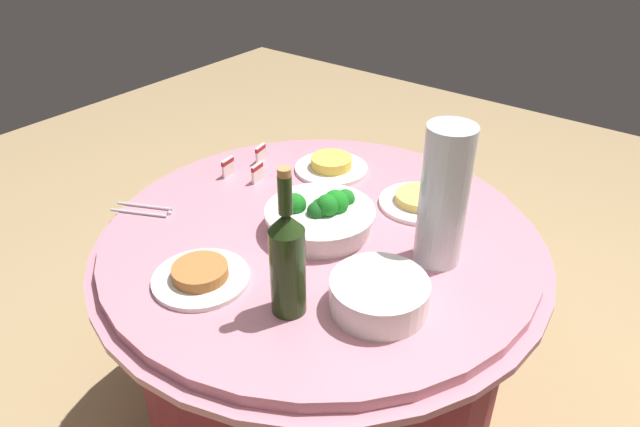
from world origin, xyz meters
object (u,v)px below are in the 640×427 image
Objects in this scene: plate_stack at (379,295)px; wine_bottle at (287,260)px; broccoli_bowl at (321,216)px; food_plate_fried_egg at (331,166)px; decorative_fruit_vase at (443,200)px; label_placard_mid at (228,166)px; label_placard_rear at (257,172)px; food_plate_peanuts at (201,276)px; food_plate_noodles at (419,201)px; serving_tongs at (144,210)px; label_placard_front at (261,153)px.

wine_bottle is (0.12, -0.15, 0.09)m from plate_stack.
food_plate_fried_egg is (-0.28, -0.17, -0.02)m from broccoli_bowl.
decorative_fruit_vase is 0.70m from label_placard_mid.
food_plate_fried_egg is 4.00× the size of label_placard_rear.
wine_bottle reaches higher than food_plate_fried_egg.
decorative_fruit_vase reaches higher than food_plate_peanuts.
plate_stack reaches higher than food_plate_noodles.
decorative_fruit_vase is 0.79m from serving_tongs.
food_plate_fried_egg reaches higher than serving_tongs.
food_plate_noodles is (-0.42, -0.14, -0.02)m from plate_stack.
label_placard_rear is (-0.09, -0.30, -0.01)m from broccoli_bowl.
wine_bottle reaches higher than broccoli_bowl.
food_plate_peanuts is at bearing 29.45° from label_placard_front.
food_plate_fried_egg is 0.23m from label_placard_rear.
label_placard_rear is at bearing -130.63° from wine_bottle.
decorative_fruit_vase is 1.55× the size of food_plate_fried_egg.
decorative_fruit_vase reaches higher than label_placard_mid.
label_placard_rear reaches higher than food_plate_peanuts.
wine_bottle is 6.11× the size of label_placard_front.
decorative_fruit_vase is at bearing 111.70° from serving_tongs.
label_placard_front is at bearing 172.60° from label_placard_mid.
food_plate_fried_egg is at bearing -148.07° from broccoli_bowl.
wine_bottle is 1.53× the size of food_plate_peanuts.
decorative_fruit_vase reaches higher than broccoli_bowl.
label_placard_mid and label_placard_rear have the same top height.
label_placard_front is at bearing -150.55° from food_plate_peanuts.
serving_tongs is at bearing -7.10° from label_placard_front.
label_placard_rear reaches higher than food_plate_noodles.
broccoli_bowl is 1.33× the size of plate_stack.
plate_stack is 3.82× the size of label_placard_front.
serving_tongs is at bearing -27.63° from food_plate_fried_egg.
food_plate_fried_egg is at bearing -151.42° from wine_bottle.
food_plate_noodles is (-0.48, 0.57, 0.01)m from serving_tongs.
food_plate_peanuts is 4.00× the size of label_placard_mid.
food_plate_peanuts is (0.17, -0.37, -0.02)m from plate_stack.
food_plate_noodles is at bearing 179.23° from wine_bottle.
plate_stack reaches higher than serving_tongs.
decorative_fruit_vase is 0.57m from food_plate_peanuts.
food_plate_noodles is 0.57m from label_placard_mid.
label_placard_front is at bearing -132.60° from wine_bottle.
plate_stack is 3.82× the size of label_placard_mid.
serving_tongs is 0.74× the size of food_plate_peanuts.
plate_stack is 0.64m from label_placard_rear.
food_plate_fried_egg is (-0.50, 0.26, 0.01)m from serving_tongs.
broccoli_bowl is at bearing 117.01° from serving_tongs.
plate_stack reaches higher than food_plate_peanuts.
serving_tongs is 0.56m from food_plate_fried_egg.
broccoli_bowl reaches higher than food_plate_peanuts.
decorative_fruit_vase is at bearing 38.61° from food_plate_noodles.
label_placard_mid is at bearing -123.22° from wine_bottle.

